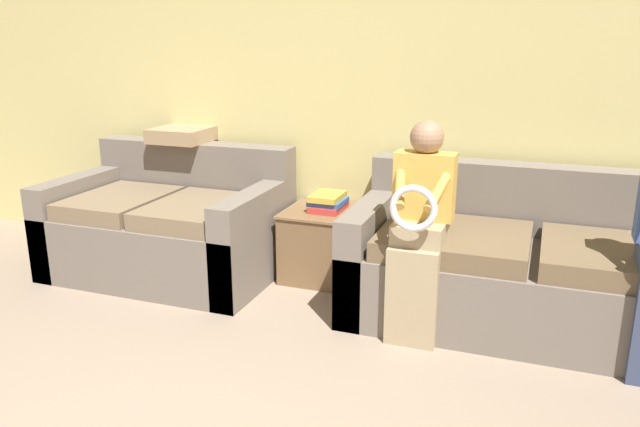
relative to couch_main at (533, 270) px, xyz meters
The scene contains 7 objects.
wall_back 1.67m from the couch_main, 156.87° to the left, with size 7.44×0.06×2.55m.
couch_main is the anchor object (origin of this frame).
couch_side 2.37m from the couch_main, behind, with size 1.50×0.98×0.84m.
child_left_seated 0.78m from the couch_main, 145.29° to the right, with size 0.32×0.38×1.16m.
side_shelf 1.34m from the couch_main, behind, with size 0.54×0.53×0.47m.
book_stack 1.35m from the couch_main, behind, with size 0.22×0.28×0.11m.
throw_pillow 2.55m from the couch_main, behind, with size 0.39×0.39×0.10m.
Camera 1 is at (1.25, -1.05, 1.59)m, focal length 35.00 mm.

